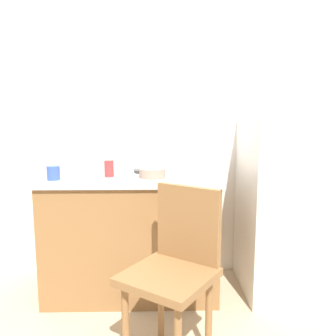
{
  "coord_description": "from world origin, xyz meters",
  "views": [
    {
      "loc": [
        -0.0,
        -1.74,
        1.26
      ],
      "look_at": [
        0.05,
        0.6,
        0.89
      ],
      "focal_mm": 37.65,
      "sensor_mm": 36.0,
      "label": 1
    }
  ],
  "objects": [
    {
      "name": "refrigerator",
      "position": [
        0.89,
        0.63,
        0.62
      ],
      "size": [
        0.61,
        0.63,
        1.23
      ],
      "primitive_type": "cube",
      "color": "silver",
      "rests_on": "ground_plane"
    },
    {
      "name": "cup_red",
      "position": [
        -0.34,
        0.56,
        0.9
      ],
      "size": [
        0.06,
        0.06,
        0.11
      ],
      "primitive_type": "cylinder",
      "color": "red",
      "rests_on": "countertop"
    },
    {
      "name": "cabinet_base",
      "position": [
        -0.2,
        0.65,
        0.4
      ],
      "size": [
        1.16,
        0.6,
        0.8
      ],
      "primitive_type": "cube",
      "color": "olive",
      "rests_on": "ground_plane"
    },
    {
      "name": "cup_white",
      "position": [
        0.28,
        0.43,
        0.89
      ],
      "size": [
        0.06,
        0.06,
        0.09
      ],
      "primitive_type": "cylinder",
      "color": "white",
      "rests_on": "countertop"
    },
    {
      "name": "chair",
      "position": [
        0.07,
        -0.08,
        0.5
      ],
      "size": [
        0.56,
        0.56,
        0.89
      ],
      "rotation": [
        0.0,
        0.0,
        -0.61
      ],
      "color": "olive",
      "rests_on": "ground_plane"
    },
    {
      "name": "back_wall",
      "position": [
        0.0,
        1.0,
        1.27
      ],
      "size": [
        4.8,
        0.1,
        2.55
      ],
      "primitive_type": "cube",
      "color": "white",
      "rests_on": "ground_plane"
    },
    {
      "name": "countertop",
      "position": [
        -0.2,
        0.65,
        0.82
      ],
      "size": [
        1.2,
        0.64,
        0.04
      ],
      "primitive_type": "cube",
      "color": "#B7B7BC",
      "rests_on": "cabinet_base"
    },
    {
      "name": "cup_blue",
      "position": [
        -0.67,
        0.45,
        0.89
      ],
      "size": [
        0.08,
        0.08,
        0.09
      ],
      "primitive_type": "cylinder",
      "color": "blue",
      "rests_on": "countertop"
    },
    {
      "name": "terracotta_bowl",
      "position": [
        -0.05,
        0.52,
        0.87
      ],
      "size": [
        0.17,
        0.17,
        0.06
      ],
      "primitive_type": "cylinder",
      "color": "gray",
      "rests_on": "countertop"
    },
    {
      "name": "hotplate",
      "position": [
        -0.11,
        0.73,
        0.85
      ],
      "size": [
        0.17,
        0.17,
        0.02
      ],
      "primitive_type": "cylinder",
      "color": "#2D2D2D",
      "rests_on": "countertop"
    },
    {
      "name": "faucet",
      "position": [
        -0.32,
        0.9,
        0.96
      ],
      "size": [
        0.02,
        0.02,
        0.24
      ],
      "primitive_type": "cylinder",
      "color": "#B7B7BC",
      "rests_on": "countertop"
    }
  ]
}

